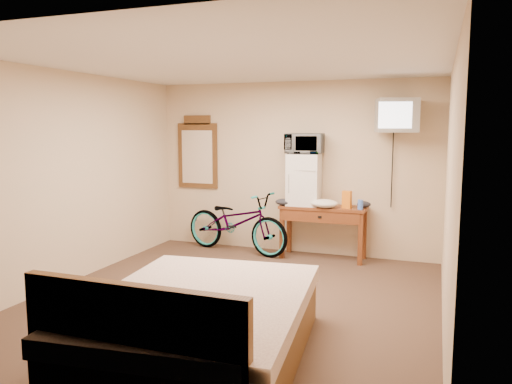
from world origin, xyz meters
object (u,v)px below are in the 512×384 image
at_px(bicycle, 237,222).
at_px(mini_fridge, 304,179).
at_px(microwave, 304,144).
at_px(wall_mirror, 198,153).
at_px(desk, 323,216).
at_px(bed, 198,325).
at_px(crt_television, 397,115).
at_px(blue_cup, 360,205).

bearing_deg(bicycle, mini_fridge, -72.01).
bearing_deg(microwave, mini_fridge, -127.73).
bearing_deg(bicycle, wall_mirror, 79.73).
relative_size(mini_fridge, bicycle, 0.42).
bearing_deg(desk, bicycle, -177.56).
xyz_separation_m(bicycle, bed, (1.03, -3.32, -0.16)).
distance_m(desk, bicycle, 1.29).
height_order(crt_television, wall_mirror, crt_television).
relative_size(microwave, crt_television, 0.80).
bearing_deg(desk, mini_fridge, 170.58).
relative_size(mini_fridge, crt_television, 1.12).
relative_size(wall_mirror, bicycle, 0.65).
xyz_separation_m(microwave, bed, (0.04, -3.42, -1.32)).
bearing_deg(crt_television, blue_cup, -166.69).
xyz_separation_m(desk, blue_cup, (0.53, -0.08, 0.20)).
relative_size(desk, bed, 0.52).
bearing_deg(bed, blue_cup, 76.65).
bearing_deg(wall_mirror, mini_fridge, -7.08).
height_order(microwave, wall_mirror, wall_mirror).
relative_size(crt_television, wall_mirror, 0.57).
xyz_separation_m(wall_mirror, bed, (1.81, -3.64, -1.15)).
xyz_separation_m(mini_fridge, bicycle, (-0.99, -0.10, -0.66)).
relative_size(mini_fridge, bed, 0.32).
height_order(microwave, crt_television, crt_television).
height_order(wall_mirror, bicycle, wall_mirror).
relative_size(desk, wall_mirror, 1.06).
height_order(mini_fridge, microwave, microwave).
xyz_separation_m(desk, bed, (-0.25, -3.37, -0.32)).
distance_m(desk, wall_mirror, 2.24).
bearing_deg(crt_television, wall_mirror, 175.23).
distance_m(desk, bed, 3.40).
height_order(blue_cup, bed, bed).
distance_m(blue_cup, crt_television, 1.26).
height_order(desk, bed, bed).
height_order(blue_cup, bicycle, bicycle).
height_order(mini_fridge, blue_cup, mini_fridge).
xyz_separation_m(desk, crt_television, (0.95, 0.02, 1.38)).
bearing_deg(desk, microwave, 170.54).
bearing_deg(wall_mirror, blue_cup, -7.71).
distance_m(microwave, blue_cup, 1.15).
xyz_separation_m(mini_fridge, bed, (0.04, -3.42, -0.82)).
xyz_separation_m(desk, wall_mirror, (-2.07, 0.27, 0.83)).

